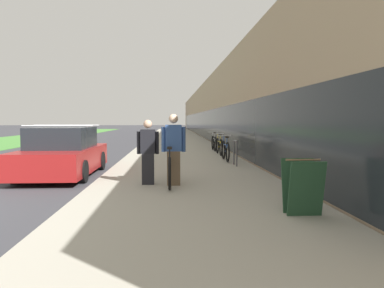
{
  "coord_description": "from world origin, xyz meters",
  "views": [
    {
      "loc": [
        5.23,
        -6.17,
        1.64
      ],
      "look_at": [
        6.27,
        11.8,
        0.48
      ],
      "focal_mm": 35.0,
      "sensor_mm": 36.0,
      "label": 1
    }
  ],
  "objects_px": {
    "cruiser_bike_farthest": "(214,143)",
    "cruiser_bike_nearest": "(225,150)",
    "tandem_bicycle": "(170,167)",
    "bike_rack_hoop": "(235,150)",
    "person_bystander": "(148,152)",
    "sandwich_board_sign": "(303,187)",
    "parked_sedan_curbside": "(63,154)",
    "person_rider": "(174,150)",
    "cruiser_bike_middle": "(219,146)"
  },
  "relations": [
    {
      "from": "cruiser_bike_farthest",
      "to": "cruiser_bike_nearest",
      "type": "bearing_deg",
      "value": -91.18
    },
    {
      "from": "tandem_bicycle",
      "to": "bike_rack_hoop",
      "type": "bearing_deg",
      "value": 56.49
    },
    {
      "from": "tandem_bicycle",
      "to": "person_bystander",
      "type": "height_order",
      "value": "person_bystander"
    },
    {
      "from": "sandwich_board_sign",
      "to": "parked_sedan_curbside",
      "type": "bearing_deg",
      "value": 135.06
    },
    {
      "from": "cruiser_bike_farthest",
      "to": "person_bystander",
      "type": "bearing_deg",
      "value": -105.76
    },
    {
      "from": "parked_sedan_curbside",
      "to": "bike_rack_hoop",
      "type": "bearing_deg",
      "value": 13.03
    },
    {
      "from": "cruiser_bike_farthest",
      "to": "tandem_bicycle",
      "type": "bearing_deg",
      "value": -103.13
    },
    {
      "from": "person_bystander",
      "to": "parked_sedan_curbside",
      "type": "distance_m",
      "value": 3.47
    },
    {
      "from": "cruiser_bike_farthest",
      "to": "sandwich_board_sign",
      "type": "xyz_separation_m",
      "value": [
        -0.02,
        -12.43,
        0.06
      ]
    },
    {
      "from": "tandem_bicycle",
      "to": "sandwich_board_sign",
      "type": "height_order",
      "value": "tandem_bicycle"
    },
    {
      "from": "bike_rack_hoop",
      "to": "cruiser_bike_farthest",
      "type": "height_order",
      "value": "cruiser_bike_farthest"
    },
    {
      "from": "person_rider",
      "to": "bike_rack_hoop",
      "type": "relative_size",
      "value": 1.96
    },
    {
      "from": "cruiser_bike_nearest",
      "to": "cruiser_bike_farthest",
      "type": "distance_m",
      "value": 4.5
    },
    {
      "from": "person_rider",
      "to": "cruiser_bike_farthest",
      "type": "bearing_deg",
      "value": 77.85
    },
    {
      "from": "person_rider",
      "to": "cruiser_bike_middle",
      "type": "distance_m",
      "value": 7.77
    },
    {
      "from": "person_rider",
      "to": "sandwich_board_sign",
      "type": "relative_size",
      "value": 1.84
    },
    {
      "from": "person_rider",
      "to": "sandwich_board_sign",
      "type": "height_order",
      "value": "person_rider"
    },
    {
      "from": "person_bystander",
      "to": "bike_rack_hoop",
      "type": "bearing_deg",
      "value": 52.4
    },
    {
      "from": "person_bystander",
      "to": "cruiser_bike_nearest",
      "type": "height_order",
      "value": "person_bystander"
    },
    {
      "from": "person_bystander",
      "to": "sandwich_board_sign",
      "type": "xyz_separation_m",
      "value": [
        2.65,
        -2.98,
        -0.31
      ]
    },
    {
      "from": "cruiser_bike_nearest",
      "to": "person_rider",
      "type": "bearing_deg",
      "value": -111.16
    },
    {
      "from": "person_rider",
      "to": "cruiser_bike_farthest",
      "type": "xyz_separation_m",
      "value": [
        2.07,
        9.6,
        -0.44
      ]
    },
    {
      "from": "cruiser_bike_middle",
      "to": "sandwich_board_sign",
      "type": "distance_m",
      "value": 10.32
    },
    {
      "from": "person_rider",
      "to": "parked_sedan_curbside",
      "type": "bearing_deg",
      "value": 143.09
    },
    {
      "from": "person_bystander",
      "to": "cruiser_bike_nearest",
      "type": "bearing_deg",
      "value": 62.52
    },
    {
      "from": "parked_sedan_curbside",
      "to": "cruiser_bike_farthest",
      "type": "bearing_deg",
      "value": 53.7
    },
    {
      "from": "cruiser_bike_nearest",
      "to": "parked_sedan_curbside",
      "type": "distance_m",
      "value": 5.84
    },
    {
      "from": "cruiser_bike_nearest",
      "to": "cruiser_bike_middle",
      "type": "height_order",
      "value": "cruiser_bike_nearest"
    },
    {
      "from": "tandem_bicycle",
      "to": "parked_sedan_curbside",
      "type": "bearing_deg",
      "value": 146.51
    },
    {
      "from": "parked_sedan_curbside",
      "to": "tandem_bicycle",
      "type": "bearing_deg",
      "value": -33.49
    },
    {
      "from": "cruiser_bike_middle",
      "to": "sandwich_board_sign",
      "type": "height_order",
      "value": "cruiser_bike_middle"
    },
    {
      "from": "cruiser_bike_nearest",
      "to": "cruiser_bike_middle",
      "type": "xyz_separation_m",
      "value": [
        0.07,
        2.39,
        -0.01
      ]
    },
    {
      "from": "cruiser_bike_nearest",
      "to": "cruiser_bike_middle",
      "type": "relative_size",
      "value": 0.96
    },
    {
      "from": "tandem_bicycle",
      "to": "bike_rack_hoop",
      "type": "xyz_separation_m",
      "value": [
        2.18,
        3.29,
        0.12
      ]
    },
    {
      "from": "person_bystander",
      "to": "parked_sedan_curbside",
      "type": "xyz_separation_m",
      "value": [
        -2.61,
        2.27,
        -0.24
      ]
    },
    {
      "from": "bike_rack_hoop",
      "to": "cruiser_bike_middle",
      "type": "bearing_deg",
      "value": 90.61
    },
    {
      "from": "cruiser_bike_middle",
      "to": "parked_sedan_curbside",
      "type": "height_order",
      "value": "parked_sedan_curbside"
    },
    {
      "from": "tandem_bicycle",
      "to": "person_bystander",
      "type": "relative_size",
      "value": 1.79
    },
    {
      "from": "bike_rack_hoop",
      "to": "parked_sedan_curbside",
      "type": "height_order",
      "value": "parked_sedan_curbside"
    },
    {
      "from": "person_bystander",
      "to": "cruiser_bike_farthest",
      "type": "relative_size",
      "value": 0.87
    },
    {
      "from": "cruiser_bike_farthest",
      "to": "sandwich_board_sign",
      "type": "height_order",
      "value": "cruiser_bike_farthest"
    },
    {
      "from": "person_bystander",
      "to": "cruiser_bike_middle",
      "type": "height_order",
      "value": "person_bystander"
    },
    {
      "from": "person_rider",
      "to": "tandem_bicycle",
      "type": "bearing_deg",
      "value": 104.69
    },
    {
      "from": "person_rider",
      "to": "cruiser_bike_nearest",
      "type": "relative_size",
      "value": 0.93
    },
    {
      "from": "bike_rack_hoop",
      "to": "person_bystander",
      "type": "bearing_deg",
      "value": -127.6
    },
    {
      "from": "bike_rack_hoop",
      "to": "cruiser_bike_farthest",
      "type": "relative_size",
      "value": 0.48
    },
    {
      "from": "tandem_bicycle",
      "to": "parked_sedan_curbside",
      "type": "distance_m",
      "value": 3.74
    },
    {
      "from": "cruiser_bike_nearest",
      "to": "cruiser_bike_farthest",
      "type": "height_order",
      "value": "cruiser_bike_nearest"
    },
    {
      "from": "sandwich_board_sign",
      "to": "tandem_bicycle",
      "type": "bearing_deg",
      "value": 123.88
    },
    {
      "from": "sandwich_board_sign",
      "to": "person_bystander",
      "type": "bearing_deg",
      "value": 131.61
    }
  ]
}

